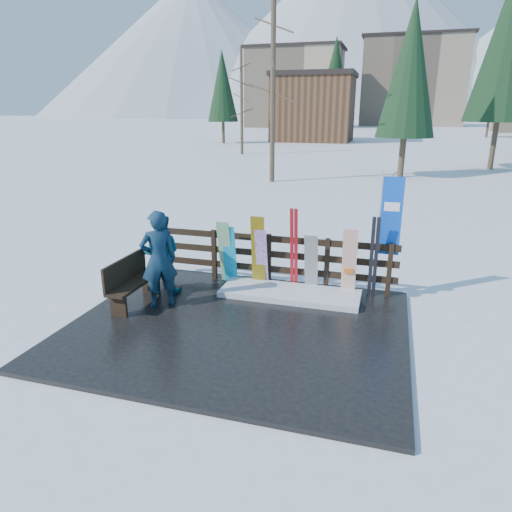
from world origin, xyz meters
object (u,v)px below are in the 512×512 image
(snowboard_2, at_px, (258,252))
(snowboard_1, at_px, (225,252))
(bench, at_px, (131,280))
(person_back, at_px, (161,254))
(snowboard_0, at_px, (230,255))
(rental_flag, at_px, (388,221))
(snowboard_4, at_px, (311,263))
(person_front, at_px, (159,259))
(snowboard_5, at_px, (349,263))
(snowboard_3, at_px, (262,258))

(snowboard_2, bearing_deg, snowboard_1, 180.00)
(bench, xyz_separation_m, person_back, (0.29, 0.77, 0.33))
(snowboard_0, xyz_separation_m, rental_flag, (3.33, 0.27, 0.93))
(snowboard_0, xyz_separation_m, snowboard_4, (1.83, -0.00, -0.03))
(snowboard_0, height_order, snowboard_1, snowboard_1)
(snowboard_4, bearing_deg, person_front, -149.75)
(snowboard_0, relative_size, person_front, 0.70)
(snowboard_1, bearing_deg, snowboard_5, 0.00)
(bench, relative_size, snowboard_2, 0.93)
(person_back, bearing_deg, snowboard_1, -154.89)
(bench, xyz_separation_m, snowboard_3, (2.25, 1.67, 0.15))
(bench, relative_size, snowboard_0, 1.10)
(snowboard_3, relative_size, snowboard_5, 0.92)
(snowboard_2, bearing_deg, snowboard_5, 0.00)
(snowboard_2, distance_m, snowboard_3, 0.16)
(rental_flag, xyz_separation_m, person_front, (-4.22, -1.86, -0.63))
(snowboard_3, xyz_separation_m, person_front, (-1.63, -1.59, 0.31))
(bench, distance_m, snowboard_4, 3.74)
(snowboard_4, bearing_deg, person_back, -163.58)
(snowboard_0, bearing_deg, snowboard_4, -0.00)
(snowboard_0, height_order, person_back, person_back)
(snowboard_5, bearing_deg, snowboard_4, -180.00)
(person_back, bearing_deg, snowboard_4, -177.52)
(snowboard_2, bearing_deg, person_front, -134.33)
(bench, distance_m, snowboard_2, 2.75)
(bench, bearing_deg, snowboard_2, 37.65)
(snowboard_5, distance_m, person_front, 3.87)
(snowboard_2, xyz_separation_m, snowboard_4, (1.17, 0.00, -0.16))
(bench, bearing_deg, person_front, 7.52)
(snowboard_3, height_order, snowboard_4, snowboard_3)
(snowboard_1, relative_size, rental_flag, 0.57)
(snowboard_3, bearing_deg, snowboard_1, 180.00)
(bench, height_order, snowboard_0, snowboard_0)
(snowboard_2, distance_m, rental_flag, 2.80)
(snowboard_1, height_order, snowboard_3, snowboard_1)
(snowboard_3, height_order, snowboard_5, snowboard_5)
(snowboard_0, height_order, rental_flag, rental_flag)
(person_back, bearing_deg, rental_flag, -179.51)
(rental_flag, bearing_deg, snowboard_0, -175.36)
(snowboard_3, distance_m, snowboard_4, 1.09)
(snowboard_1, height_order, rental_flag, rental_flag)
(snowboard_2, height_order, rental_flag, rental_flag)
(rental_flag, distance_m, person_front, 4.65)
(snowboard_3, bearing_deg, snowboard_4, 0.00)
(snowboard_5, bearing_deg, snowboard_1, -180.00)
(snowboard_0, xyz_separation_m, snowboard_3, (0.74, -0.00, -0.01))
(snowboard_3, bearing_deg, rental_flag, 5.96)
(snowboard_2, relative_size, person_back, 0.95)
(bench, relative_size, snowboard_3, 1.12)
(snowboard_2, relative_size, snowboard_3, 1.20)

